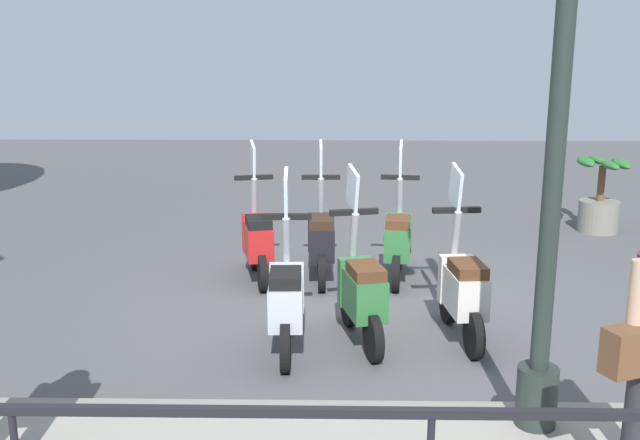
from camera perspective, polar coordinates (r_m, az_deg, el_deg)
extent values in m
plane|color=#4C4C4F|center=(7.12, 4.03, -7.45)|extent=(28.00, 28.00, 0.00)
cube|color=gray|center=(5.14, 5.30, -15.22)|extent=(0.10, 20.00, 0.15)
cube|color=black|center=(2.81, 8.94, -15.02)|extent=(0.04, 16.00, 0.04)
cylinder|color=#232D28|center=(4.96, 16.94, -13.33)|extent=(0.26, 0.26, 0.40)
cylinder|color=#232D28|center=(4.48, 18.41, 6.56)|extent=(0.12, 0.12, 3.80)
cylinder|color=#28282D|center=(4.28, 23.93, -15.24)|extent=(0.14, 0.14, 0.82)
cylinder|color=tan|center=(3.95, 23.96, -6.58)|extent=(0.09, 0.09, 0.52)
cube|color=brown|center=(3.94, 23.59, -9.54)|extent=(0.24, 0.31, 0.24)
cylinder|color=slate|center=(10.94, 21.37, 0.29)|extent=(0.56, 0.56, 0.45)
cylinder|color=brown|center=(10.85, 21.58, 2.73)|extent=(0.10, 0.10, 0.50)
ellipsoid|color=#2D6B2D|center=(11.03, 21.27, 4.51)|extent=(0.56, 0.16, 0.10)
ellipsoid|color=#2D6B2D|center=(10.57, 22.19, 4.07)|extent=(0.56, 0.16, 0.10)
ellipsoid|color=#2D6B2D|center=(10.72, 20.46, 4.33)|extent=(0.56, 0.16, 0.10)
ellipsoid|color=#2D6B2D|center=(10.89, 22.95, 4.25)|extent=(0.56, 0.16, 0.10)
ellipsoid|color=#2D6B2D|center=(10.91, 20.51, 4.48)|extent=(0.56, 0.16, 0.10)
ellipsoid|color=#2D6B2D|center=(10.70, 22.95, 4.11)|extent=(0.56, 0.16, 0.10)
cylinder|color=black|center=(6.94, 10.21, -6.46)|extent=(0.41, 0.12, 0.40)
cylinder|color=black|center=(6.19, 12.21, -9.03)|extent=(0.41, 0.12, 0.40)
cube|color=beige|center=(6.39, 11.47, -5.60)|extent=(0.63, 0.34, 0.36)
cube|color=beige|center=(6.65, 10.78, -4.64)|extent=(0.15, 0.31, 0.44)
cube|color=#4C2D19|center=(6.26, 11.75, -3.81)|extent=(0.42, 0.30, 0.10)
cylinder|color=gray|center=(6.60, 10.78, -1.55)|extent=(0.19, 0.09, 0.55)
cube|color=black|center=(6.54, 10.88, 0.78)|extent=(0.11, 0.44, 0.05)
cube|color=silver|center=(6.56, 10.82, 2.60)|extent=(0.39, 0.07, 0.42)
cylinder|color=black|center=(6.76, 2.33, -6.79)|extent=(0.41, 0.17, 0.40)
cylinder|color=black|center=(6.01, 4.30, -9.45)|extent=(0.41, 0.17, 0.40)
cube|color=#2D6B38|center=(6.21, 3.49, -5.92)|extent=(0.65, 0.41, 0.36)
cube|color=#2D6B38|center=(6.47, 2.81, -4.92)|extent=(0.18, 0.32, 0.44)
cube|color=#4C2D19|center=(6.07, 3.70, -4.08)|extent=(0.45, 0.34, 0.10)
cylinder|color=gray|center=(6.42, 2.71, -1.75)|extent=(0.19, 0.11, 0.55)
cube|color=black|center=(6.36, 2.74, 0.65)|extent=(0.16, 0.44, 0.05)
cube|color=silver|center=(6.37, 2.62, 2.52)|extent=(0.38, 0.12, 0.42)
cylinder|color=black|center=(6.59, -2.59, -7.32)|extent=(0.40, 0.09, 0.40)
cylinder|color=black|center=(5.82, -2.80, -10.21)|extent=(0.40, 0.09, 0.40)
cube|color=#B7BCC6|center=(6.03, -2.74, -6.51)|extent=(0.61, 0.30, 0.36)
cube|color=#B7BCC6|center=(6.29, -2.66, -5.44)|extent=(0.13, 0.30, 0.44)
cube|color=black|center=(5.89, -2.78, -4.64)|extent=(0.41, 0.27, 0.10)
cylinder|color=gray|center=(6.25, -2.68, -2.18)|extent=(0.19, 0.08, 0.55)
cube|color=black|center=(6.18, -2.71, 0.27)|extent=(0.08, 0.44, 0.05)
cube|color=silver|center=(6.20, -2.72, 2.20)|extent=(0.39, 0.04, 0.42)
cylinder|color=black|center=(8.50, 6.31, -2.61)|extent=(0.41, 0.13, 0.40)
cylinder|color=black|center=(7.70, 6.11, -4.29)|extent=(0.41, 0.13, 0.40)
cube|color=#2D6B38|center=(7.94, 6.24, -1.65)|extent=(0.63, 0.35, 0.36)
cube|color=#2D6B38|center=(8.22, 6.31, -1.00)|extent=(0.16, 0.31, 0.44)
cube|color=#4C2D19|center=(7.82, 6.27, -0.16)|extent=(0.43, 0.31, 0.10)
cylinder|color=gray|center=(8.20, 6.39, 1.51)|extent=(0.19, 0.09, 0.55)
cube|color=black|center=(8.15, 6.44, 3.40)|extent=(0.11, 0.44, 0.05)
cube|color=silver|center=(8.17, 6.49, 4.86)|extent=(0.39, 0.08, 0.42)
cylinder|color=black|center=(8.46, 0.06, -2.60)|extent=(0.40, 0.09, 0.40)
cylinder|color=black|center=(7.66, 0.14, -4.31)|extent=(0.40, 0.09, 0.40)
cube|color=black|center=(7.90, 0.11, -1.65)|extent=(0.61, 0.30, 0.36)
cube|color=black|center=(8.18, 0.08, -0.99)|extent=(0.13, 0.30, 0.44)
cube|color=black|center=(7.78, 0.12, -0.15)|extent=(0.41, 0.27, 0.10)
cylinder|color=gray|center=(8.15, 0.07, 1.53)|extent=(0.18, 0.08, 0.55)
cube|color=black|center=(8.10, 0.08, 3.44)|extent=(0.07, 0.44, 0.05)
cube|color=silver|center=(8.13, 0.07, 4.90)|extent=(0.39, 0.04, 0.42)
cylinder|color=black|center=(8.48, -5.30, -2.62)|extent=(0.41, 0.16, 0.40)
cylinder|color=black|center=(7.69, -4.64, -4.30)|extent=(0.41, 0.16, 0.40)
cube|color=#B21E1E|center=(7.93, -4.96, -1.66)|extent=(0.65, 0.40, 0.36)
cube|color=#B21E1E|center=(8.20, -5.19, -1.00)|extent=(0.18, 0.32, 0.44)
cube|color=black|center=(7.80, -4.93, -0.16)|extent=(0.45, 0.34, 0.10)
cylinder|color=gray|center=(8.18, -5.29, 1.51)|extent=(0.19, 0.11, 0.55)
cube|color=black|center=(8.12, -5.33, 3.41)|extent=(0.15, 0.44, 0.05)
cube|color=silver|center=(8.15, -5.40, 4.86)|extent=(0.39, 0.11, 0.42)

